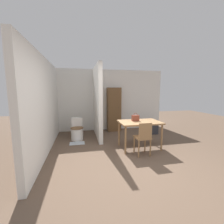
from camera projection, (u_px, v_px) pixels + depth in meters
The scene contains 11 objects.
ground_plane at pixel (134, 169), 3.18m from camera, with size 16.00×16.00×0.00m, color brown.
wall_back at pixel (106, 100), 6.30m from camera, with size 4.88×0.12×2.50m.
wall_left at pixel (47, 105), 4.21m from camera, with size 0.12×4.35×2.50m.
partition_wall at pixel (97, 102), 5.28m from camera, with size 0.12×1.78×2.50m.
dining_table at pixel (140, 124), 4.25m from camera, with size 1.15×0.77×0.78m.
wooden_chair at pixel (143, 137), 3.78m from camera, with size 0.37×0.37×0.87m.
toilet at pixel (77, 131), 5.09m from camera, with size 0.42×0.57×0.71m.
handbag at pixel (135, 118), 4.31m from camera, with size 0.20×0.11×0.23m.
wooden_cabinet at pixel (114, 109), 6.14m from camera, with size 0.53×0.42×1.77m.
bath_mat at pixel (77, 143), 4.70m from camera, with size 0.46×0.30×0.01m.
space_heater at pixel (154, 128), 5.71m from camera, with size 0.27×0.17×0.48m.
Camera 1 is at (-1.09, -2.81, 1.65)m, focal length 24.00 mm.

